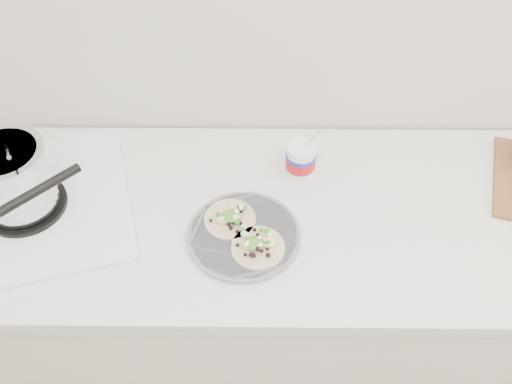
{
  "coord_description": "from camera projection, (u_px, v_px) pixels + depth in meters",
  "views": [
    {
      "loc": [
        -0.04,
        0.46,
        2.05
      ],
      "look_at": [
        -0.05,
        1.43,
        0.96
      ],
      "focal_mm": 40.0,
      "sensor_mm": 36.0,
      "label": 1
    }
  ],
  "objects": [
    {
      "name": "counter",
      "position": [
        271.0,
        298.0,
        1.84
      ],
      "size": [
        2.44,
        0.66,
        0.9
      ],
      "color": "silver",
      "rests_on": "ground"
    },
    {
      "name": "stove",
      "position": [
        18.0,
        188.0,
        1.44
      ],
      "size": [
        0.64,
        0.61,
        0.25
      ],
      "rotation": [
        0.0,
        0.0,
        0.28
      ],
      "color": "silver",
      "rests_on": "counter"
    },
    {
      "name": "taco_plate",
      "position": [
        244.0,
        233.0,
        1.42
      ],
      "size": [
        0.29,
        0.29,
        0.04
      ],
      "rotation": [
        0.0,
        0.0,
        0.41
      ],
      "color": "slate",
      "rests_on": "counter"
    },
    {
      "name": "tub",
      "position": [
        302.0,
        157.0,
        1.54
      ],
      "size": [
        0.08,
        0.08,
        0.19
      ],
      "rotation": [
        0.0,
        0.0,
        0.14
      ],
      "color": "white",
      "rests_on": "counter"
    }
  ]
}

